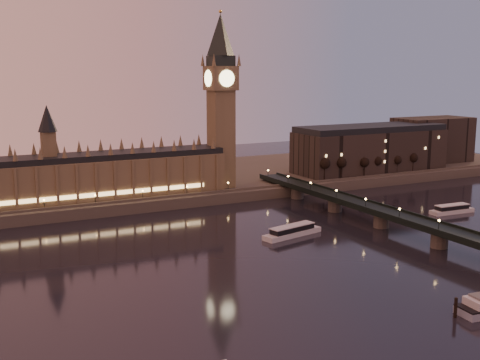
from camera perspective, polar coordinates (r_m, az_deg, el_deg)
The scene contains 14 objects.
ground at distance 238.19m, azimuth -1.04°, elevation -8.14°, with size 700.00×700.00×0.00m, color black.
far_embankment at distance 396.67m, azimuth -7.64°, elevation -0.27°, with size 560.00×130.00×6.00m, color #423D35.
palace_of_westminster at distance 333.69m, azimuth -16.56°, elevation 0.64°, with size 180.00×26.62×52.00m.
big_ben at distance 358.50m, azimuth -1.83°, elevation 8.50°, with size 17.68×17.68×104.00m.
westminster_bridge at distance 287.18m, azimuth 15.65°, elevation -4.15°, with size 13.20×260.00×15.30m.
city_block at distance 448.09m, azimuth 14.19°, elevation 3.21°, with size 155.00×45.00×34.00m.
bare_tree_0 at distance 386.41m, azimuth 8.00°, elevation 1.39°, with size 6.56×6.56×13.33m.
bare_tree_1 at distance 395.05m, azimuth 9.77°, elevation 1.53°, with size 6.56×6.56×13.33m.
bare_tree_2 at distance 404.05m, azimuth 11.46°, elevation 1.67°, with size 6.56×6.56×13.33m.
bare_tree_3 at distance 413.39m, azimuth 13.07°, elevation 1.80°, with size 6.56×6.56×13.33m.
bare_tree_4 at distance 423.04m, azimuth 14.61°, elevation 1.93°, with size 6.56×6.56×13.33m.
bare_tree_5 at distance 432.99m, azimuth 16.08°, elevation 2.04°, with size 6.56×6.56×13.33m.
cruise_boat_a at distance 280.04m, azimuth 4.98°, elevation -4.86°, with size 32.53×13.76×5.09m.
cruise_boat_b at distance 342.25m, azimuth 19.45°, elevation -2.64°, with size 26.10×7.96×4.76m.
Camera 1 is at (-99.05, -203.00, 75.62)m, focal length 45.00 mm.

